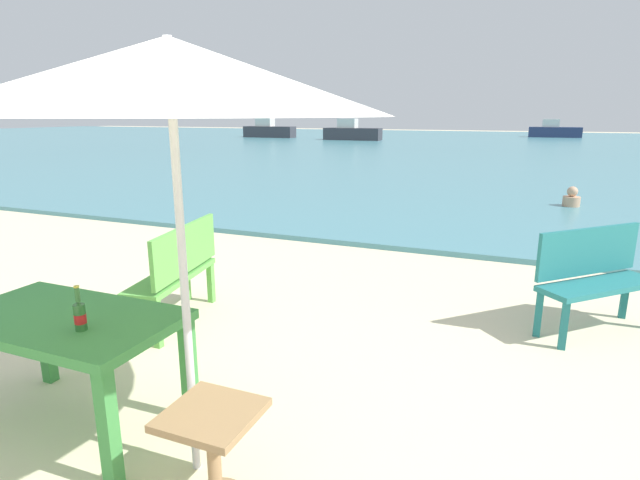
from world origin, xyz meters
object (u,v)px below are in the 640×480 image
(bench_teal_center, at_px, (595,274))
(swimmer_person, at_px, (572,199))
(boat_fishing_trawler, at_px, (554,131))
(boat_cargo_ship, at_px, (352,132))
(side_table_wood, at_px, (213,444))
(beer_bottle_amber, at_px, (80,315))
(patio_umbrella, at_px, (170,77))
(boat_barge, at_px, (269,130))
(bench_green_left, at_px, (178,268))
(picnic_table_green, at_px, (66,332))

(bench_teal_center, relative_size, swimmer_person, 2.69)
(boat_fishing_trawler, xyz_separation_m, boat_cargo_ship, (-13.48, -10.13, 0.03))
(side_table_wood, bearing_deg, boat_cargo_ship, 107.95)
(bench_teal_center, distance_m, boat_cargo_ship, 32.44)
(beer_bottle_amber, distance_m, patio_umbrella, 1.43)
(boat_fishing_trawler, bearing_deg, boat_barge, -157.07)
(beer_bottle_amber, bearing_deg, patio_umbrella, 6.94)
(patio_umbrella, xyz_separation_m, boat_barge, (-17.82, 34.14, -1.49))
(side_table_wood, bearing_deg, boat_barge, 117.77)
(beer_bottle_amber, xyz_separation_m, bench_green_left, (-0.71, 1.75, -0.31))
(boat_barge, bearing_deg, swimmer_person, -50.54)
(patio_umbrella, xyz_separation_m, bench_green_left, (-1.38, 1.67, -1.58))
(bench_teal_center, xyz_separation_m, boat_fishing_trawler, (0.83, 39.99, 0.05))
(side_table_wood, bearing_deg, boat_fishing_trawler, 86.31)
(picnic_table_green, xyz_separation_m, beer_bottle_amber, (0.28, -0.12, 0.20))
(swimmer_person, bearing_deg, boat_fishing_trawler, 88.96)
(side_table_wood, xyz_separation_m, bench_teal_center, (1.96, 3.16, 0.19))
(boat_fishing_trawler, height_order, boat_barge, boat_barge)
(patio_umbrella, xyz_separation_m, swimmer_person, (2.44, 9.53, -1.88))
(picnic_table_green, height_order, swimmer_person, picnic_table_green)
(bench_teal_center, bearing_deg, picnic_table_green, -137.24)
(swimmer_person, bearing_deg, side_table_wood, -102.61)
(beer_bottle_amber, xyz_separation_m, side_table_wood, (0.93, -0.11, -0.50))
(beer_bottle_amber, height_order, bench_green_left, beer_bottle_amber)
(picnic_table_green, relative_size, boat_barge, 0.34)
(beer_bottle_amber, distance_m, side_table_wood, 1.07)
(beer_bottle_amber, xyz_separation_m, patio_umbrella, (0.67, 0.08, 1.26))
(side_table_wood, relative_size, bench_teal_center, 0.49)
(picnic_table_green, bearing_deg, boat_barge, 116.32)
(boat_cargo_ship, bearing_deg, beer_bottle_amber, -73.48)
(picnic_table_green, bearing_deg, boat_fishing_trawler, 84.68)
(picnic_table_green, height_order, beer_bottle_amber, beer_bottle_amber)
(bench_green_left, bearing_deg, boat_fishing_trawler, 83.88)
(beer_bottle_amber, relative_size, side_table_wood, 0.49)
(boat_barge, bearing_deg, beer_bottle_amber, -63.39)
(patio_umbrella, bearing_deg, boat_fishing_trawler, 85.94)
(swimmer_person, bearing_deg, beer_bottle_amber, -107.93)
(swimmer_person, height_order, boat_barge, boat_barge)
(bench_teal_center, xyz_separation_m, boat_cargo_ship, (-12.65, 29.87, 0.07))
(picnic_table_green, height_order, boat_barge, boat_barge)
(picnic_table_green, xyz_separation_m, side_table_wood, (1.21, -0.23, -0.30))
(boat_cargo_ship, bearing_deg, patio_umbrella, -72.37)
(bench_green_left, distance_m, boat_barge, 36.39)
(beer_bottle_amber, distance_m, bench_teal_center, 4.22)
(swimmer_person, distance_m, boat_barge, 31.87)
(beer_bottle_amber, bearing_deg, boat_barge, 116.61)
(picnic_table_green, xyz_separation_m, boat_fishing_trawler, (3.99, 42.92, -0.06))
(picnic_table_green, height_order, bench_green_left, bench_green_left)
(side_table_wood, distance_m, bench_green_left, 2.49)
(side_table_wood, xyz_separation_m, boat_fishing_trawler, (2.78, 43.16, 0.23))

